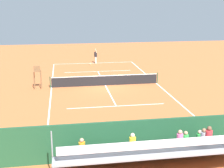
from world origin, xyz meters
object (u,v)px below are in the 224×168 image
Objects in this scene: tennis_player at (96,56)px; tennis_racket at (90,64)px; umpire_chair at (37,75)px; tennis_net at (105,80)px; equipment_bag at (143,147)px; tennis_ball_near at (92,65)px; courtside_bench at (178,137)px; bleacher_stand at (154,151)px.

tennis_racket is (0.70, 0.21, -1.00)m from tennis_player.
tennis_net is at bearing -178.74° from umpire_chair.
umpire_chair is 12.19m from tennis_racket.
umpire_chair is 2.38× the size of equipment_bag.
tennis_net is 11.44× the size of equipment_bag.
tennis_ball_near is (0.35, -9.35, -0.47)m from tennis_net.
tennis_net is 5.72× the size of courtside_bench.
umpire_chair is 14.77m from equipment_bag.
tennis_player is 3.37× the size of tennis_racket.
tennis_player is at bearing -114.04° from tennis_ball_near.
equipment_bag is 23.94m from tennis_racket.
courtside_bench is 3.15× the size of tennis_racket.
tennis_racket is at bearing -88.66° from bleacher_stand.
tennis_ball_near is (2.52, -22.62, -0.53)m from courtside_bench.
tennis_player is 1.81m from tennis_ball_near.
tennis_player is at bearing -90.18° from equipment_bag.
bleacher_stand is 25.90m from tennis_racket.
tennis_ball_near is (0.54, -22.75, -0.15)m from equipment_bag.
tennis_racket is at bearing -86.12° from tennis_ball_near.
tennis_player is at bearing -85.47° from courtside_bench.
courtside_bench is 0.93× the size of tennis_player.
courtside_bench reaches higher than tennis_racket.
bleacher_stand is at bearing 89.47° from equipment_bag.
tennis_player is (-0.09, -26.09, 0.07)m from bleacher_stand.
bleacher_stand reaches higher than tennis_ball_near.
equipment_bag is (-6.39, 13.26, -1.13)m from umpire_chair.
courtside_bench is 27.27× the size of tennis_ball_near.
tennis_net is 1.14× the size of bleacher_stand.
tennis_player reaches higher than equipment_bag.
tennis_player reaches higher than tennis_ball_near.
umpire_chair reaches higher than tennis_racket.
tennis_ball_near is (0.62, 1.39, -0.98)m from tennis_player.
equipment_bag is at bearing 89.82° from tennis_player.
tennis_net is 15.36m from bleacher_stand.
courtside_bench is 2.00× the size of equipment_bag.
tennis_racket is (-5.77, -10.66, -1.30)m from umpire_chair.
bleacher_stand is at bearing 89.79° from tennis_player.
tennis_ball_near is at bearing -83.64° from courtside_bench.
tennis_ball_near is (-5.85, -9.49, -1.28)m from umpire_chair.
tennis_player is (-0.08, -24.14, 0.84)m from equipment_bag.
umpire_chair is at bearing 1.26° from tennis_net.
umpire_chair is at bearing -57.50° from courtside_bench.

